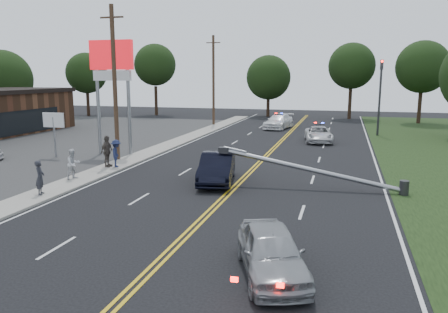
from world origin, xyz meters
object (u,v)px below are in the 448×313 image
(crashed_sedan, at_px, (217,168))
(bystander_a, at_px, (40,177))
(pylon_sign, at_px, (112,70))
(waiting_sedan, at_px, (271,251))
(utility_pole_mid, at_px, (115,84))
(bystander_c, at_px, (116,153))
(utility_pole_far, at_px, (213,80))
(bystander_d, at_px, (107,151))
(fallen_streetlight, at_px, (320,171))
(bystander_b, at_px, (73,164))
(small_sign, at_px, (54,124))
(traffic_signal, at_px, (380,91))
(emergency_a, at_px, (319,134))
(emergency_b, at_px, (279,122))

(crashed_sedan, height_order, bystander_a, bystander_a)
(pylon_sign, height_order, waiting_sedan, pylon_sign)
(utility_pole_mid, relative_size, crashed_sedan, 2.11)
(waiting_sedan, bearing_deg, bystander_c, 114.18)
(utility_pole_far, bearing_deg, pylon_sign, -93.72)
(utility_pole_far, relative_size, bystander_d, 5.23)
(fallen_streetlight, distance_m, utility_pole_far, 29.54)
(pylon_sign, height_order, bystander_b, pylon_sign)
(pylon_sign, xyz_separation_m, utility_pole_far, (1.30, 20.00, -0.91))
(fallen_streetlight, distance_m, bystander_b, 12.97)
(waiting_sedan, height_order, bystander_b, bystander_b)
(utility_pole_mid, relative_size, waiting_sedan, 2.43)
(pylon_sign, xyz_separation_m, fallen_streetlight, (14.69, -6.00, -5.08))
(small_sign, bearing_deg, bystander_c, -20.94)
(traffic_signal, height_order, waiting_sedan, traffic_signal)
(utility_pole_far, relative_size, waiting_sedan, 2.43)
(waiting_sedan, bearing_deg, traffic_signal, 61.41)
(bystander_b, bearing_deg, emergency_a, -11.93)
(crashed_sedan, height_order, emergency_b, crashed_sedan)
(emergency_a, height_order, bystander_b, bystander_b)
(waiting_sedan, bearing_deg, emergency_b, 78.19)
(fallen_streetlight, xyz_separation_m, emergency_a, (-1.04, 16.22, -0.26))
(pylon_sign, relative_size, emergency_a, 1.70)
(utility_pole_mid, xyz_separation_m, waiting_sedan, (12.61, -14.08, -4.38))
(bystander_b, height_order, bystander_d, bystander_d)
(pylon_sign, distance_m, emergency_a, 17.86)
(pylon_sign, xyz_separation_m, bystander_b, (1.83, -7.71, -5.07))
(emergency_b, relative_size, bystander_a, 3.27)
(emergency_a, bearing_deg, small_sign, -152.07)
(waiting_sedan, bearing_deg, small_sign, 121.12)
(bystander_c, bearing_deg, utility_pole_far, -22.79)
(bystander_b, bearing_deg, bystander_a, -151.96)
(small_sign, height_order, emergency_a, small_sign)
(fallen_streetlight, relative_size, bystander_d, 4.90)
(traffic_signal, relative_size, emergency_a, 1.50)
(bystander_a, bearing_deg, utility_pole_far, -22.58)
(utility_pole_mid, xyz_separation_m, bystander_b, (0.53, -5.71, -4.15))
(utility_pole_far, bearing_deg, fallen_streetlight, -62.76)
(traffic_signal, bearing_deg, bystander_c, -128.80)
(utility_pole_mid, bearing_deg, pylon_sign, 123.02)
(bystander_b, bearing_deg, bystander_c, 10.48)
(small_sign, height_order, traffic_signal, traffic_signal)
(fallen_streetlight, relative_size, utility_pole_far, 0.94)
(traffic_signal, bearing_deg, fallen_streetlight, -100.59)
(crashed_sedan, distance_m, emergency_b, 24.91)
(crashed_sedan, height_order, bystander_c, bystander_c)
(waiting_sedan, relative_size, bystander_c, 2.47)
(fallen_streetlight, height_order, bystander_b, fallen_streetlight)
(fallen_streetlight, distance_m, waiting_sedan, 10.11)
(pylon_sign, xyz_separation_m, crashed_sedan, (9.34, -5.97, -5.22))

